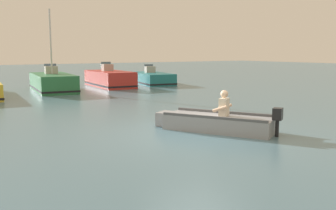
# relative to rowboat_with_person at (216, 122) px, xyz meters

# --- Properties ---
(ground_plane) EXTENTS (120.00, 120.00, 0.00)m
(ground_plane) POSITION_rel_rowboat_with_person_xyz_m (-0.85, -0.15, -0.25)
(ground_plane) COLOR slate
(rowboat_with_person) EXTENTS (2.50, 3.44, 1.19)m
(rowboat_with_person) POSITION_rel_rowboat_with_person_xyz_m (0.00, 0.00, 0.00)
(rowboat_with_person) COLOR gray
(rowboat_with_person) RESTS_ON ground
(moored_boat_green) EXTENTS (2.54, 5.10, 4.67)m
(moored_boat_green) POSITION_rel_rowboat_with_person_xyz_m (-0.75, 13.61, 0.23)
(moored_boat_green) COLOR #287042
(moored_boat_green) RESTS_ON ground
(moored_boat_red) EXTENTS (2.20, 4.65, 1.60)m
(moored_boat_red) POSITION_rel_rowboat_with_person_xyz_m (3.11, 14.26, 0.24)
(moored_boat_red) COLOR #B72D28
(moored_boat_red) RESTS_ON ground
(moored_boat_teal) EXTENTS (2.68, 4.74, 1.36)m
(moored_boat_teal) POSITION_rel_rowboat_with_person_xyz_m (6.48, 14.58, 0.13)
(moored_boat_teal) COLOR #1E727A
(moored_boat_teal) RESTS_ON ground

